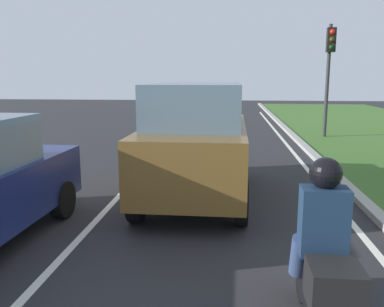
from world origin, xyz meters
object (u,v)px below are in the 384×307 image
(car_suv_ahead, at_px, (197,140))
(traffic_light_near_right, at_px, (329,61))
(motorcycle, at_px, (320,287))
(rider_person, at_px, (323,219))

(car_suv_ahead, xyz_separation_m, traffic_light_near_right, (4.41, 8.44, 1.84))
(motorcycle, bearing_deg, rider_person, 89.17)
(car_suv_ahead, distance_m, rider_person, 4.71)
(motorcycle, bearing_deg, traffic_light_near_right, 78.03)
(motorcycle, xyz_separation_m, traffic_light_near_right, (2.94, 12.96, 2.44))
(motorcycle, distance_m, traffic_light_near_right, 13.52)
(car_suv_ahead, height_order, traffic_light_near_right, traffic_light_near_right)
(motorcycle, relative_size, rider_person, 1.63)
(rider_person, xyz_separation_m, traffic_light_near_right, (2.94, 12.91, 1.82))
(traffic_light_near_right, bearing_deg, motorcycle, -102.79)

